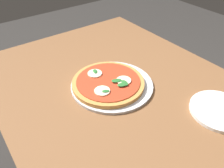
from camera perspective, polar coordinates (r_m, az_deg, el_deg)
name	(u,v)px	position (r m, az deg, el deg)	size (l,w,h in m)	color
dining_table	(132,112)	(1.01, 4.96, -7.06)	(1.45, 0.99, 0.72)	brown
serving_tray	(112,85)	(1.00, 0.00, -0.18)	(0.36, 0.36, 0.01)	silver
pizza	(108,82)	(0.98, -0.96, 0.39)	(0.31, 0.31, 0.03)	#C6843F
plate_white	(220,110)	(0.97, 25.54, -6.03)	(0.23, 0.23, 0.01)	white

